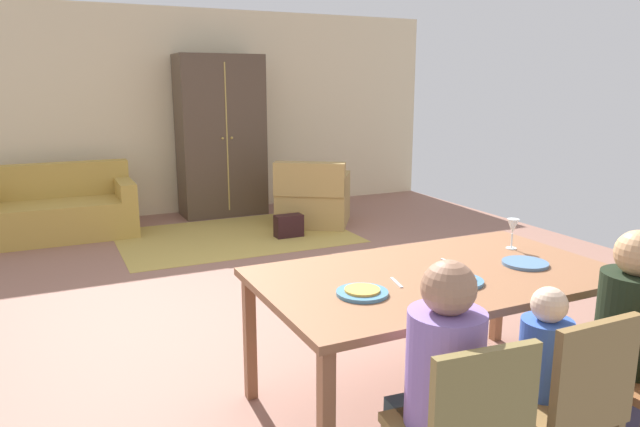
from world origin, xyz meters
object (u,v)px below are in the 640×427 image
Objects in this scene: wine_glass at (513,228)px; handbag at (289,226)px; person_man at (438,403)px; plate_near_man at (362,293)px; armoire at (221,136)px; plate_near_woman at (525,263)px; person_woman at (619,352)px; dining_table at (436,284)px; couch at (56,211)px; armchair at (313,199)px; dining_chair_child at (568,399)px; person_child at (536,393)px; plate_near_child at (458,281)px.

wine_glass is 3.57m from handbag.
wine_glass is 1.56m from person_man.
armoire is at bearing 80.94° from plate_near_man.
plate_near_woman is 5.30m from armoire.
person_woman reaches higher than handbag.
couch reaches higher than dining_table.
armchair is at bearing 81.22° from plate_near_woman.
person_child is (0.00, 0.17, -0.06)m from dining_chair_child.
person_man is 1.28× the size of dining_chair_child.
person_woman is at bearing -46.45° from plate_near_child.
person_child is at bearing -179.44° from person_woman.
plate_near_woman reaches higher than dining_table.
plate_near_man reaches higher than handbag.
dining_table is 7.61× the size of plate_near_child.
dining_chair_child is 0.94× the size of person_child.
plate_near_man is 1.34× the size of wine_glass.
dining_chair_child is 0.73× the size of armchair.
handbag is (0.65, 4.40, -0.30)m from person_child.
plate_near_child is at bearing 133.55° from person_woman.
person_woman is at bearing 18.58° from dining_chair_child.
plate_near_woman is at bearing -87.84° from armoire.
dining_table is at bearing -105.92° from armchair.
armchair is 3.70× the size of handbag.
person_man is at bearing -109.27° from armchair.
dining_chair_child is (-0.00, -0.72, -0.28)m from plate_near_child.
dining_chair_child is 2.72× the size of handbag.
person_man reaches higher than dining_table.
person_man is at bearing -125.51° from dining_table.
dining_chair_child is 0.55m from person_woman.
person_child is 5.83m from couch.
wine_glass reaches higher than couch.
dining_table is 7.61× the size of plate_near_woman.
couch is 0.81× the size of armoire.
dining_chair_child reaches higher than couch.
person_man reaches higher than wine_glass.
dining_table is at bearing -70.03° from couch.
armchair reaches higher than plate_near_man.
person_man reaches higher than person_child.
plate_near_child is 0.65m from person_child.
plate_near_man is 1.25m from wine_glass.
person_man and person_woman have the same top height.
person_child is (-0.68, -0.91, -0.46)m from wine_glass.
plate_near_woman is at bearing 8.70° from plate_near_child.
person_man is 3.47× the size of handbag.
wine_glass is at bearing -85.87° from armoire.
plate_near_man is at bearing -99.06° from armoire.
person_man reaches higher than armchair.
plate_near_woman is at bearing -65.20° from couch.
plate_near_child is at bearing 90.02° from person_child.
dining_chair_child is 0.18m from person_child.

